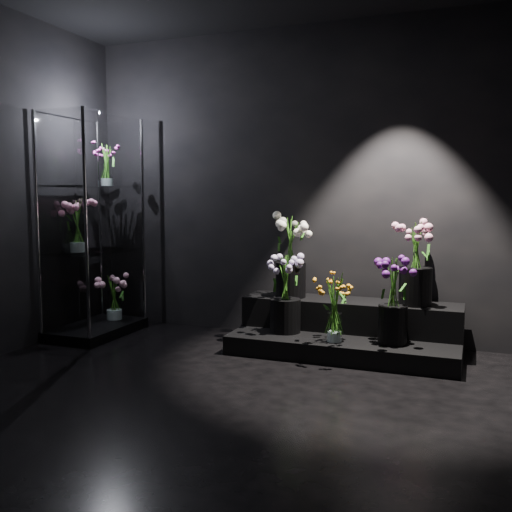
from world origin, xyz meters
The scene contains 12 objects.
floor centered at (0.00, 0.00, 0.00)m, with size 4.00×4.00×0.00m, color black.
wall_back centered at (0.00, 2.00, 1.40)m, with size 4.00×4.00×0.00m, color black.
display_riser centered at (0.60, 1.63, 0.17)m, with size 1.83×0.81×0.41m.
display_case centered at (-1.71, 1.34, 1.01)m, with size 0.55×0.92×2.02m.
bouquet_orange_bells centered at (0.57, 1.29, 0.43)m, with size 0.28×0.28×0.53m.
bouquet_lilac centered at (0.11, 1.46, 0.50)m, with size 0.44×0.44×0.64m.
bouquet_purple centered at (1.00, 1.40, 0.53)m, with size 0.41×0.41×0.66m.
bouquet_cream_roses centered at (0.08, 1.71, 0.81)m, with size 0.45×0.45×0.70m.
bouquet_pink_roses centered at (1.13, 1.72, 0.78)m, with size 0.42×0.42×0.66m.
bouquet_case_pink centered at (-1.77, 1.18, 1.04)m, with size 0.38×0.38×0.47m.
bouquet_case_magenta centered at (-1.68, 1.52, 1.59)m, with size 0.25×0.25×0.40m.
bouquet_case_base_pink centered at (-1.69, 1.59, 0.33)m, with size 0.42×0.42×0.43m.
Camera 1 is at (1.57, -3.01, 1.29)m, focal length 40.00 mm.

